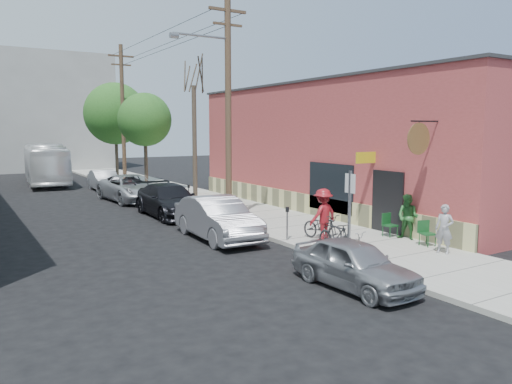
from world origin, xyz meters
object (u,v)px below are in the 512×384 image
parking_meter_far (189,192)px  car_2 (170,200)px  patio_chair_a (390,225)px  patron_grey (444,229)px  cyclist (323,215)px  tree_leafy_mid (145,120)px  patio_chair_b (428,233)px  parking_meter_near (287,218)px  tree_leafy_far (115,114)px  patron_green (408,217)px  car_1 (217,218)px  parked_bike_a (336,237)px  sign_post (350,206)px  car_4 (104,180)px  bus (45,164)px  car_3 (131,188)px  parked_bike_b (350,243)px  utility_pole_near (227,102)px  tree_bare (195,147)px  car_0 (354,264)px

parking_meter_far → car_2: 1.76m
patio_chair_a → patron_grey: size_ratio=0.54×
patron_grey → cyclist: size_ratio=0.85×
tree_leafy_mid → patio_chair_b: 21.07m
parking_meter_near → tree_leafy_far: (0.55, 23.86, 4.45)m
parking_meter_far → patron_green: size_ratio=0.73×
parking_meter_far → car_1: 7.10m
patio_chair_a → parked_bike_a: parked_bike_a is taller
patio_chair_b → patron_grey: (-0.41, -0.99, 0.38)m
sign_post → car_1: 5.74m
parking_meter_near → car_4: bearing=94.1°
patio_chair_b → bus: bus is taller
sign_post → car_3: (-1.55, 17.21, -1.05)m
bus → cyclist: bearing=-74.5°
parking_meter_near → parked_bike_a: size_ratio=0.69×
patron_grey → car_1: (-5.10, 6.39, -0.15)m
tree_leafy_far → parked_bike_b: (-0.06, -26.74, -4.87)m
utility_pole_near → patron_grey: 10.70m
tree_leafy_mid → parked_bike_b: (-0.06, -19.95, -4.30)m
tree_bare → parked_bike_b: size_ratio=4.09×
parked_bike_a → car_0: size_ratio=0.47×
tree_leafy_far → car_1: (-2.37, -21.79, -4.62)m
patio_chair_b → bus: size_ratio=0.08×
patron_green → parked_bike_b: patron_green is taller
patron_green → car_3: patron_green is taller
sign_post → patron_green: 4.00m
tree_bare → patron_green: 12.24m
tree_leafy_far → parking_meter_near: bearing=-91.3°
parked_bike_b → tree_leafy_far: bearing=80.7°
tree_bare → patron_grey: size_ratio=3.89×
car_3 → car_4: 6.14m
parking_meter_near → car_1: car_1 is taller
tree_leafy_far → cyclist: bearing=-88.7°
patio_chair_b → car_4: size_ratio=0.20×
cyclist → car_1: size_ratio=0.39×
utility_pole_near → car_0: (-1.59, -10.08, -4.75)m
utility_pole_near → car_0: 11.25m
tree_leafy_mid → car_2: bearing=-102.4°
patio_chair_b → car_4: car_4 is taller
parking_meter_far → patio_chair_a: 11.12m
car_1 → cyclist: bearing=-41.2°
patio_chair_a → parked_bike_b: (-3.23, -1.33, -0.03)m
patio_chair_b → patio_chair_a: bearing=107.2°
cyclist → car_3: bearing=-88.2°
tree_leafy_mid → car_3: tree_leafy_mid is taller
utility_pole_near → car_3: bearing=99.9°
tree_bare → cyclist: bearing=-86.8°
patron_grey → bus: 32.24m
car_1 → parking_meter_far: bearing=77.4°
tree_leafy_mid → patio_chair_b: size_ratio=7.35×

